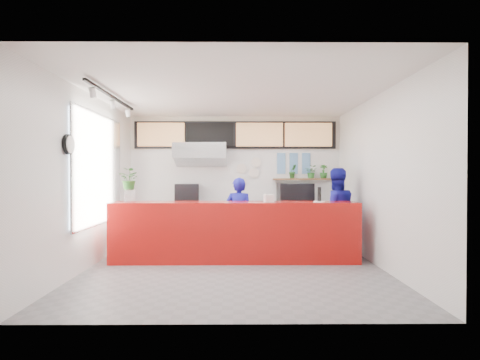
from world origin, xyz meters
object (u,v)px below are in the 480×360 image
(espresso_machine, at_px, (295,194))
(staff_center, at_px, (239,216))
(panini_oven, at_px, (187,195))
(service_counter, at_px, (235,232))
(pepper_mill, at_px, (319,194))
(staff_right, at_px, (336,211))

(espresso_machine, xyz_separation_m, staff_center, (-1.31, -1.19, -0.38))
(panini_oven, height_order, espresso_machine, espresso_machine)
(service_counter, height_order, staff_center, staff_center)
(panini_oven, xyz_separation_m, staff_center, (1.20, -1.19, -0.37))
(service_counter, height_order, espresso_machine, espresso_machine)
(service_counter, height_order, panini_oven, panini_oven)
(service_counter, xyz_separation_m, panini_oven, (-1.12, 1.80, 0.59))
(espresso_machine, height_order, pepper_mill, espresso_machine)
(service_counter, relative_size, espresso_machine, 5.74)
(service_counter, bearing_deg, pepper_mill, -2.40)
(espresso_machine, height_order, staff_right, staff_right)
(service_counter, bearing_deg, staff_center, 82.72)
(espresso_machine, distance_m, staff_center, 1.81)
(service_counter, xyz_separation_m, espresso_machine, (1.39, 1.80, 0.60))
(espresso_machine, bearing_deg, staff_center, -140.47)
(espresso_machine, distance_m, staff_right, 1.40)
(espresso_machine, xyz_separation_m, staff_right, (0.63, -1.22, -0.29))
(panini_oven, distance_m, espresso_machine, 2.51)
(panini_oven, relative_size, staff_center, 0.35)
(espresso_machine, height_order, staff_center, staff_center)
(espresso_machine, xyz_separation_m, pepper_mill, (0.16, -1.86, 0.09))
(service_counter, height_order, staff_right, staff_right)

